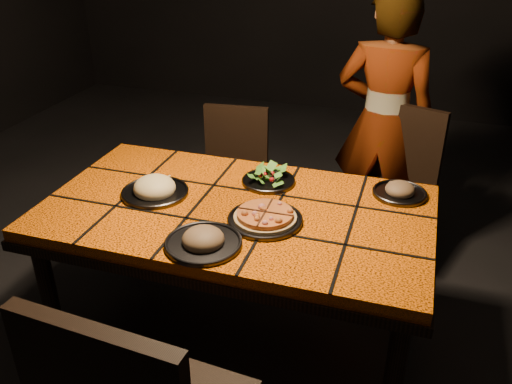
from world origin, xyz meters
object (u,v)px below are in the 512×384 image
(diner, at_px, (384,124))
(plate_pizza, at_px, (265,218))
(chair_far_left, at_px, (233,169))
(chair_far_right, at_px, (396,178))
(plate_pasta, at_px, (155,189))
(dining_table, at_px, (236,223))

(diner, height_order, plate_pizza, diner)
(chair_far_left, height_order, diner, diner)
(chair_far_right, bearing_deg, plate_pasta, -116.77)
(dining_table, relative_size, chair_far_right, 1.78)
(diner, xyz_separation_m, plate_pizza, (-0.34, -1.20, 0.00))
(diner, height_order, plate_pasta, diner)
(dining_table, bearing_deg, diner, 66.49)
(dining_table, xyz_separation_m, plate_pasta, (-0.37, -0.00, 0.10))
(chair_far_right, height_order, plate_pasta, chair_far_right)
(diner, bearing_deg, chair_far_left, 23.05)
(chair_far_right, height_order, plate_pizza, chair_far_right)
(dining_table, xyz_separation_m, chair_far_left, (-0.33, 0.86, -0.19))
(dining_table, distance_m, chair_far_right, 1.14)
(dining_table, relative_size, diner, 1.06)
(chair_far_right, xyz_separation_m, plate_pizza, (-0.45, -1.04, 0.25))
(chair_far_left, xyz_separation_m, diner, (0.82, 0.26, 0.29))
(plate_pizza, relative_size, plate_pasta, 1.03)
(chair_far_left, bearing_deg, dining_table, -75.90)
(chair_far_left, height_order, chair_far_right, chair_far_right)
(chair_far_right, bearing_deg, plate_pizza, -94.86)
(chair_far_left, relative_size, plate_pizza, 2.80)
(chair_far_left, distance_m, diner, 0.90)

